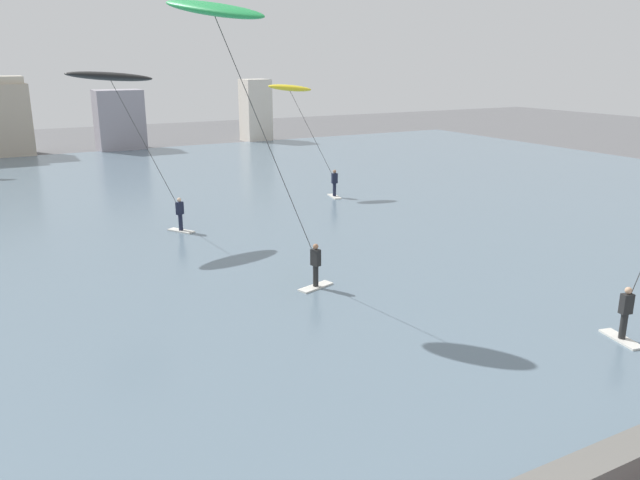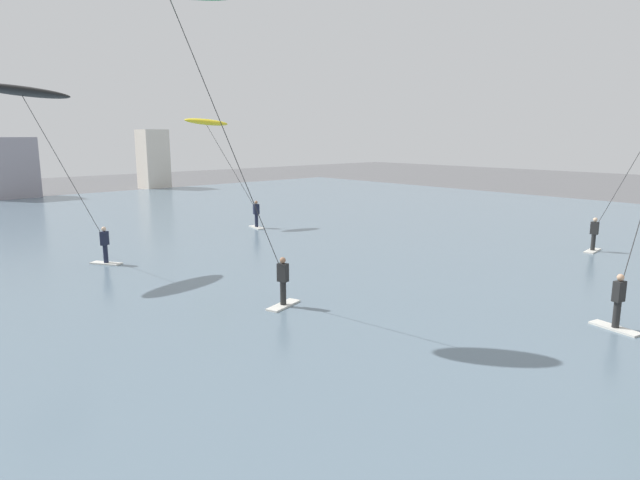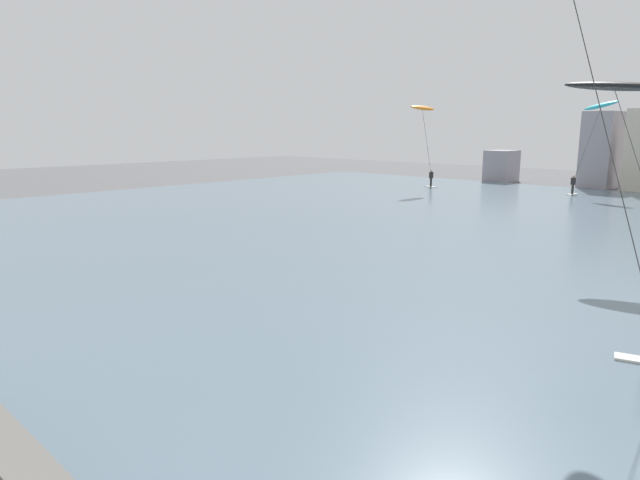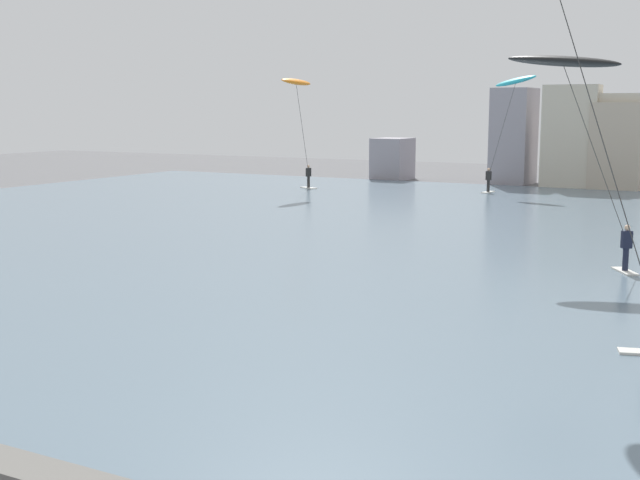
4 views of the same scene
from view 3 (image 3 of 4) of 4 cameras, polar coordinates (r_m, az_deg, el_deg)
kitesurfer_orange at (r=51.87m, az=10.51°, el=12.41°), size 2.20×5.21×7.67m
kitesurfer_black at (r=26.14m, az=28.14°, el=12.75°), size 5.10×2.28×7.54m
kitesurfer_green at (r=16.92m, az=24.60°, el=21.41°), size 5.27×3.76×9.96m
kitesurfer_cyan at (r=52.48m, az=26.52°, el=11.39°), size 3.18×2.46×7.95m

